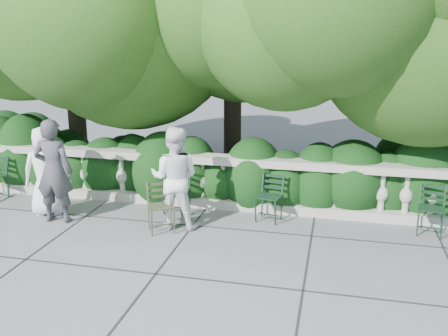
% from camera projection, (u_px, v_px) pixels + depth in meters
% --- Properties ---
extents(ground, '(90.00, 90.00, 0.00)m').
position_uv_depth(ground, '(209.00, 248.00, 7.65)').
color(ground, '#5A5C62').
rests_on(ground, ground).
extents(balustrade, '(12.00, 0.44, 1.00)m').
position_uv_depth(balustrade, '(234.00, 183.00, 9.21)').
color(balustrade, '#9E998E').
rests_on(balustrade, ground).
extents(shrub_hedge, '(15.00, 2.60, 1.70)m').
position_uv_depth(shrub_hedge, '(245.00, 189.00, 10.46)').
color(shrub_hedge, black).
rests_on(shrub_hedge, ground).
extents(chair_c, '(0.52, 0.55, 0.84)m').
position_uv_depth(chair_c, '(173.00, 216.00, 8.94)').
color(chair_c, black).
rests_on(chair_c, ground).
extents(chair_d, '(0.53, 0.56, 0.84)m').
position_uv_depth(chair_d, '(265.00, 224.00, 8.60)').
color(chair_d, black).
rests_on(chair_d, ground).
extents(chair_e, '(0.51, 0.54, 0.84)m').
position_uv_depth(chair_e, '(428.00, 238.00, 8.01)').
color(chair_e, black).
rests_on(chair_e, ground).
extents(chair_weathered, '(0.62, 0.63, 0.84)m').
position_uv_depth(chair_weathered, '(163.00, 235.00, 8.12)').
color(chair_weathered, black).
rests_on(chair_weathered, ground).
extents(person_businessman, '(0.92, 0.77, 1.62)m').
position_uv_depth(person_businessman, '(46.00, 171.00, 8.84)').
color(person_businessman, white).
rests_on(person_businessman, ground).
extents(person_woman_grey, '(0.71, 0.51, 1.81)m').
position_uv_depth(person_woman_grey, '(54.00, 171.00, 8.48)').
color(person_woman_grey, '#3B3B40').
rests_on(person_woman_grey, ground).
extents(person_casual_man, '(0.87, 0.69, 1.72)m').
position_uv_depth(person_casual_man, '(175.00, 178.00, 8.26)').
color(person_casual_man, white).
rests_on(person_casual_man, ground).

